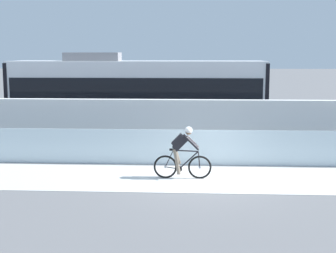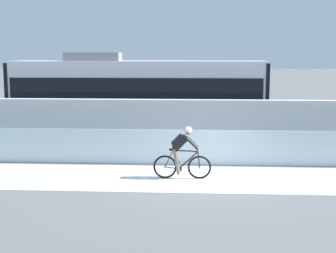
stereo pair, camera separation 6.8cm
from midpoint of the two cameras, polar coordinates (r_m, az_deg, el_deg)
name	(u,v)px [view 1 (the left image)]	position (r m, az deg, el deg)	size (l,w,h in m)	color
ground_plane	(202,179)	(15.10, 3.82, -6.08)	(200.00, 200.00, 0.00)	slate
bike_path_deck	(202,179)	(15.10, 3.82, -6.06)	(32.00, 3.20, 0.01)	silver
glass_parapet	(201,148)	(16.77, 3.77, -2.45)	(32.00, 0.05, 1.22)	silver
concrete_barrier_wall	(201,127)	(18.47, 3.73, -0.08)	(32.00, 0.36, 2.08)	white
tram_rail_near	(200,142)	(21.09, 3.64, -1.83)	(32.00, 0.08, 0.01)	#595654
tram_rail_far	(200,136)	(22.50, 3.61, -1.16)	(32.00, 0.08, 0.01)	#595654
tram	(138,96)	(21.69, -3.63, 3.50)	(11.06, 2.54, 3.81)	silver
cyclist_on_bike	(182,153)	(14.92, 1.54, -3.09)	(1.77, 0.58, 1.61)	black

